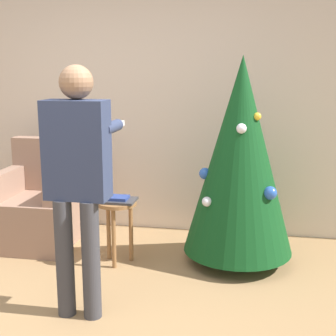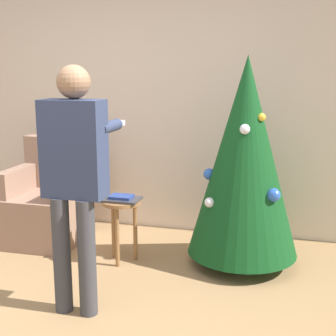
{
  "view_description": "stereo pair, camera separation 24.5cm",
  "coord_description": "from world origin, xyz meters",
  "px_view_note": "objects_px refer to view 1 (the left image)",
  "views": [
    {
      "loc": [
        1.18,
        -2.34,
        1.63
      ],
      "look_at": [
        0.56,
        0.93,
        0.92
      ],
      "focal_mm": 50.0,
      "sensor_mm": 36.0,
      "label": 1
    },
    {
      "loc": [
        1.42,
        -2.29,
        1.63
      ],
      "look_at": [
        0.56,
        0.93,
        0.92
      ],
      "focal_mm": 50.0,
      "sensor_mm": 36.0,
      "label": 2
    }
  ],
  "objects_px": {
    "christmas_tree": "(240,156)",
    "person_standing": "(77,170)",
    "armchair": "(39,207)",
    "side_stool": "(117,215)"
  },
  "relations": [
    {
      "from": "armchair",
      "to": "person_standing",
      "type": "xyz_separation_m",
      "value": [
        0.86,
        -1.14,
        0.63
      ]
    },
    {
      "from": "armchair",
      "to": "person_standing",
      "type": "distance_m",
      "value": 1.57
    },
    {
      "from": "christmas_tree",
      "to": "armchair",
      "type": "distance_m",
      "value": 1.95
    },
    {
      "from": "side_stool",
      "to": "armchair",
      "type": "bearing_deg",
      "value": 160.45
    },
    {
      "from": "christmas_tree",
      "to": "side_stool",
      "type": "relative_size",
      "value": 3.21
    },
    {
      "from": "christmas_tree",
      "to": "person_standing",
      "type": "distance_m",
      "value": 1.45
    },
    {
      "from": "christmas_tree",
      "to": "person_standing",
      "type": "bearing_deg",
      "value": -133.63
    },
    {
      "from": "armchair",
      "to": "person_standing",
      "type": "height_order",
      "value": "person_standing"
    },
    {
      "from": "christmas_tree",
      "to": "side_stool",
      "type": "distance_m",
      "value": 1.13
    },
    {
      "from": "armchair",
      "to": "person_standing",
      "type": "relative_size",
      "value": 0.59
    }
  ]
}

